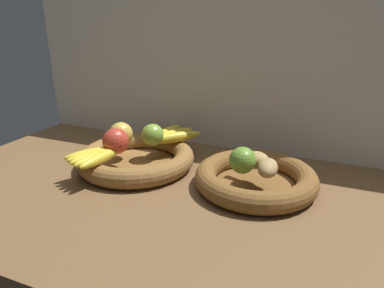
% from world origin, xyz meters
% --- Properties ---
extents(ground_plane, '(1.40, 0.90, 0.03)m').
position_xyz_m(ground_plane, '(0.00, 0.00, -0.01)').
color(ground_plane, brown).
extents(back_wall, '(1.40, 0.03, 0.55)m').
position_xyz_m(back_wall, '(0.00, 0.30, 0.28)').
color(back_wall, silver).
rests_on(back_wall, ground_plane).
extents(fruit_bowl_left, '(0.34, 0.34, 0.05)m').
position_xyz_m(fruit_bowl_left, '(-0.18, 0.03, 0.03)').
color(fruit_bowl_left, brown).
rests_on(fruit_bowl_left, ground_plane).
extents(fruit_bowl_right, '(0.31, 0.31, 0.05)m').
position_xyz_m(fruit_bowl_right, '(0.17, 0.03, 0.03)').
color(fruit_bowl_right, brown).
rests_on(fruit_bowl_right, ground_plane).
extents(apple_red_front, '(0.07, 0.07, 0.07)m').
position_xyz_m(apple_red_front, '(-0.21, -0.02, 0.09)').
color(apple_red_front, '#B73828').
rests_on(apple_red_front, fruit_bowl_left).
extents(apple_golden_left, '(0.07, 0.07, 0.07)m').
position_xyz_m(apple_golden_left, '(-0.24, 0.05, 0.09)').
color(apple_golden_left, gold).
rests_on(apple_golden_left, fruit_bowl_left).
extents(apple_green_back, '(0.07, 0.07, 0.07)m').
position_xyz_m(apple_green_back, '(-0.15, 0.08, 0.09)').
color(apple_green_back, '#7AA338').
rests_on(apple_green_back, fruit_bowl_left).
extents(banana_bunch_front, '(0.12, 0.17, 0.03)m').
position_xyz_m(banana_bunch_front, '(-0.23, -0.08, 0.07)').
color(banana_bunch_front, yellow).
rests_on(banana_bunch_front, fruit_bowl_left).
extents(banana_bunch_back, '(0.14, 0.18, 0.03)m').
position_xyz_m(banana_bunch_back, '(-0.12, 0.14, 0.07)').
color(banana_bunch_back, gold).
rests_on(banana_bunch_back, fruit_bowl_left).
extents(potato_small, '(0.06, 0.09, 0.04)m').
position_xyz_m(potato_small, '(0.20, 0.00, 0.08)').
color(potato_small, '#A38451').
rests_on(potato_small, fruit_bowl_right).
extents(potato_large, '(0.08, 0.07, 0.04)m').
position_xyz_m(potato_large, '(0.17, 0.03, 0.08)').
color(potato_large, '#A38451').
rests_on(potato_large, fruit_bowl_right).
extents(lime_near, '(0.07, 0.07, 0.07)m').
position_xyz_m(lime_near, '(0.14, -0.01, 0.09)').
color(lime_near, olive).
rests_on(lime_near, fruit_bowl_right).
extents(chili_pepper, '(0.12, 0.05, 0.02)m').
position_xyz_m(chili_pepper, '(0.17, 0.05, 0.07)').
color(chili_pepper, red).
rests_on(chili_pepper, fruit_bowl_right).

